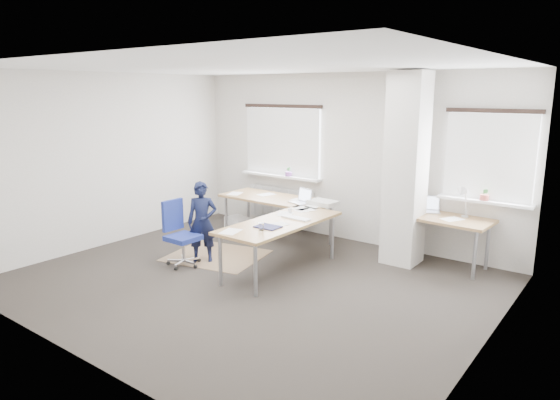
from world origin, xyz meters
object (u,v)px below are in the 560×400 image
Objects in this scene: desk_main at (281,211)px; person at (202,222)px; task_chair at (182,247)px; desk_side at (441,220)px.

desk_main is 2.17× the size of person.
task_chair is 0.79× the size of person.
desk_side reaches higher than desk_main.
desk_side reaches higher than task_chair.
desk_main is 2.74× the size of task_chair.
desk_side is at bearing 37.76° from task_chair.
person reaches higher than desk_main.
person is at bearing 70.00° from task_chair.
person is (-0.75, -0.96, -0.09)m from desk_main.
task_chair is at bearing -150.83° from person.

